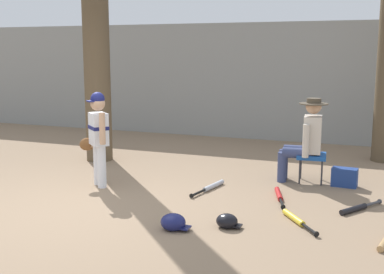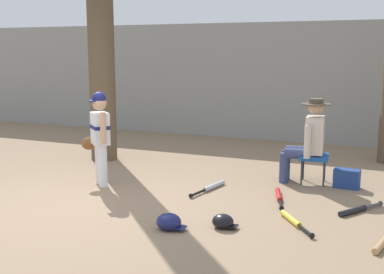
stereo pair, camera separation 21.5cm
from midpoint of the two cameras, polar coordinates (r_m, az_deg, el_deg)
ground_plane at (r=6.13m, az=-12.27°, el=-7.96°), size 60.00×60.00×0.00m
concrete_back_wall at (r=10.87m, az=4.74°, el=6.46°), size 18.00×0.36×2.43m
tree_near_player at (r=8.56m, az=-9.77°, el=14.04°), size 0.63×0.63×5.61m
young_ballplayer at (r=6.93m, az=-9.70°, el=0.52°), size 0.58×0.43×1.31m
folding_stool at (r=7.23m, az=14.61°, el=-2.33°), size 0.44×0.44×0.41m
seated_spectator at (r=7.19m, az=13.92°, el=-0.14°), size 0.67×0.54×1.20m
handbag_beside_stool at (r=7.16m, az=18.14°, el=-4.56°), size 0.35×0.21×0.26m
bat_black_composite at (r=6.15m, az=19.26°, el=-7.91°), size 0.46×0.66×0.07m
bat_wood_tan at (r=5.27m, az=22.16°, el=-11.11°), size 0.21×0.75×0.07m
bat_aluminum_silver at (r=6.77m, az=3.19°, el=-5.74°), size 0.22×0.82×0.07m
bat_yellow_trainer at (r=5.61m, az=12.60°, el=-9.33°), size 0.49×0.65×0.07m
bat_red_barrel at (r=6.46m, az=10.88°, el=-6.68°), size 0.29×0.78×0.07m
batting_helmet_black at (r=5.36m, az=4.74°, el=-9.64°), size 0.28×0.21×0.16m
batting_helmet_navy at (r=5.29m, az=-1.47°, el=-9.71°), size 0.32×0.25×0.18m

